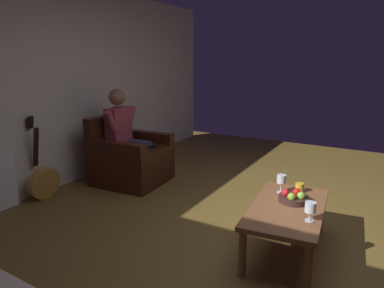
% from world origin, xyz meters
% --- Properties ---
extents(ground_plane, '(7.61, 7.61, 0.00)m').
position_xyz_m(ground_plane, '(0.00, 0.00, 0.00)').
color(ground_plane, brown).
extents(wall_back, '(6.74, 0.06, 2.54)m').
position_xyz_m(wall_back, '(0.00, -2.88, 1.27)').
color(wall_back, silver).
rests_on(wall_back, ground).
extents(armchair, '(0.88, 0.91, 0.89)m').
position_xyz_m(armchair, '(-0.47, -2.18, 0.31)').
color(armchair, black).
rests_on(armchair, ground).
extents(person_seated, '(0.63, 0.60, 1.24)m').
position_xyz_m(person_seated, '(-0.47, -2.22, 0.67)').
color(person_seated, '#953A43').
rests_on(person_seated, ground).
extents(coffee_table, '(1.14, 0.68, 0.42)m').
position_xyz_m(coffee_table, '(0.25, 0.13, 0.36)').
color(coffee_table, brown).
rests_on(coffee_table, ground).
extents(guitar, '(0.39, 0.25, 0.98)m').
position_xyz_m(guitar, '(0.50, -2.68, 0.23)').
color(guitar, '#BB8538').
rests_on(guitar, ground).
extents(wine_glass_near, '(0.08, 0.08, 0.17)m').
position_xyz_m(wine_glass_near, '(-0.03, -0.01, 0.54)').
color(wine_glass_near, silver).
rests_on(wine_glass_near, coffee_table).
extents(wine_glass_far, '(0.08, 0.08, 0.15)m').
position_xyz_m(wine_glass_far, '(0.44, 0.35, 0.52)').
color(wine_glass_far, silver).
rests_on(wine_glass_far, coffee_table).
extents(fruit_bowl, '(0.26, 0.26, 0.11)m').
position_xyz_m(fruit_bowl, '(0.13, 0.15, 0.46)').
color(fruit_bowl, '#34201C').
rests_on(fruit_bowl, coffee_table).
extents(candle_jar, '(0.08, 0.08, 0.08)m').
position_xyz_m(candle_jar, '(-0.13, 0.14, 0.46)').
color(candle_jar, gold).
rests_on(candle_jar, coffee_table).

